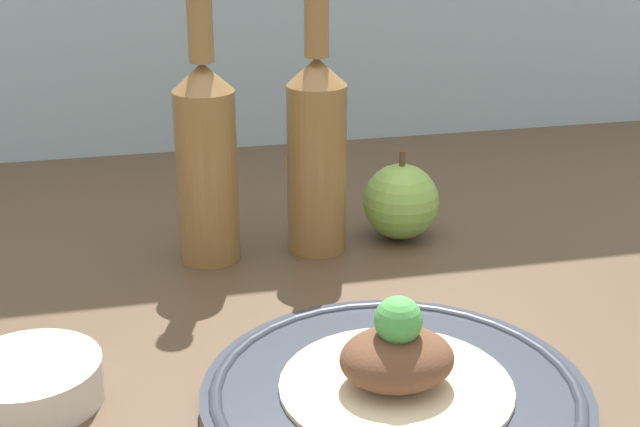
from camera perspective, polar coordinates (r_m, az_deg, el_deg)
The scene contains 7 objects.
ground_plane at distance 84.56cm, azimuth 1.16°, elevation -7.00°, with size 180.00×110.00×4.00cm, color brown.
plate at distance 68.53cm, azimuth 5.00°, elevation -11.47°, with size 29.40×29.40×1.95cm.
plated_food at distance 67.06cm, azimuth 5.08°, elevation -9.46°, with size 17.59×17.59×7.52cm.
cider_bottle_left at distance 89.91cm, azimuth -7.29°, elevation 3.73°, with size 6.20×6.20×28.72cm.
cider_bottle_right at distance 91.66cm, azimuth -0.21°, elevation 4.24°, with size 6.20×6.20×28.72cm.
apple at distance 97.24cm, azimuth 5.19°, elevation 0.77°, with size 8.32×8.32×9.91cm.
dipping_bowl at distance 72.06cm, azimuth -18.04°, elevation -10.22°, with size 10.91×10.91×3.27cm.
Camera 1 is at (-18.60, -72.20, 37.89)cm, focal length 50.00 mm.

